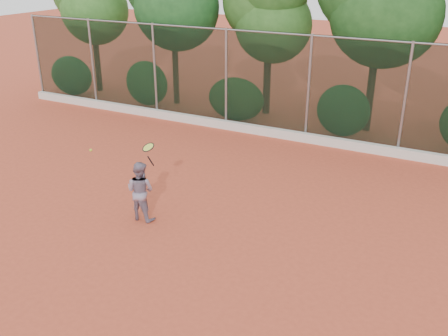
% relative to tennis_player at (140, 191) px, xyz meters
% --- Properties ---
extents(ground, '(80.00, 80.00, 0.00)m').
position_rel_tennis_player_xyz_m(ground, '(1.68, -0.01, -0.72)').
color(ground, '#C64A2E').
rests_on(ground, ground).
extents(concrete_curb, '(24.00, 0.20, 0.30)m').
position_rel_tennis_player_xyz_m(concrete_curb, '(1.68, 6.81, -0.57)').
color(concrete_curb, silver).
rests_on(concrete_curb, ground).
extents(tennis_player, '(0.70, 0.55, 1.44)m').
position_rel_tennis_player_xyz_m(tennis_player, '(0.00, 0.00, 0.00)').
color(tennis_player, gray).
rests_on(tennis_player, ground).
extents(chainlink_fence, '(24.09, 0.09, 3.50)m').
position_rel_tennis_player_xyz_m(chainlink_fence, '(1.68, 6.99, 1.14)').
color(chainlink_fence, black).
rests_on(chainlink_fence, ground).
extents(tennis_racket, '(0.37, 0.35, 0.57)m').
position_rel_tennis_player_xyz_m(tennis_racket, '(0.32, -0.02, 1.11)').
color(tennis_racket, black).
rests_on(tennis_racket, ground).
extents(tennis_ball_in_flight, '(0.07, 0.07, 0.07)m').
position_rel_tennis_player_xyz_m(tennis_ball_in_flight, '(-1.53, 0.16, 0.69)').
color(tennis_ball_in_flight, '#B8D731').
rests_on(tennis_ball_in_flight, ground).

